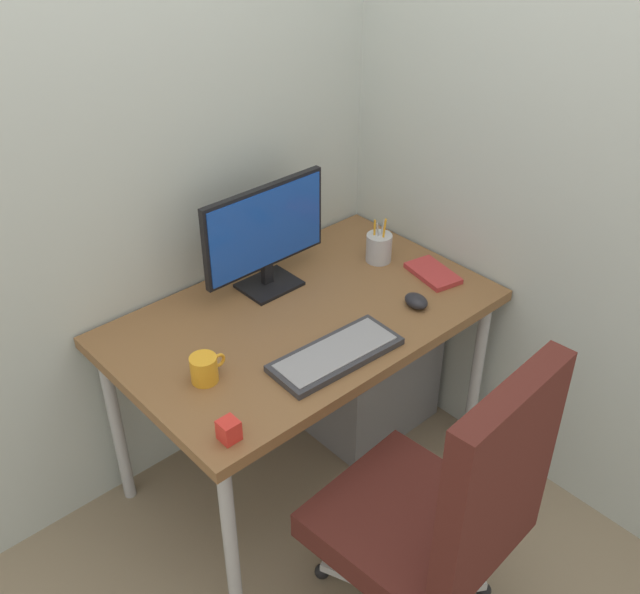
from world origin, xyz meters
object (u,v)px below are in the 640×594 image
object	(u,v)px
mouse	(416,301)
pen_holder	(379,247)
monitor	(265,233)
filing_cabinet	(360,357)
desk_clamp_accessory	(229,430)
coffee_mug	(205,369)
notebook	(433,273)
keyboard	(336,354)
office_chair	(443,514)

from	to	relation	value
mouse	pen_holder	bearing A→B (deg)	74.25
monitor	pen_holder	world-z (taller)	monitor
mouse	filing_cabinet	bearing A→B (deg)	86.22
filing_cabinet	monitor	xyz separation A→B (m)	(-0.34, 0.13, 0.64)
desk_clamp_accessory	coffee_mug	bearing A→B (deg)	69.17
notebook	keyboard	bearing A→B (deg)	-157.32
keyboard	notebook	world-z (taller)	keyboard
monitor	keyboard	distance (m)	0.51
keyboard	coffee_mug	size ratio (longest dim) A/B	3.69
office_chair	pen_holder	size ratio (longest dim) A/B	5.94
office_chair	coffee_mug	world-z (taller)	office_chair
coffee_mug	monitor	bearing A→B (deg)	31.31
pen_holder	desk_clamp_accessory	distance (m)	1.03
pen_holder	keyboard	bearing A→B (deg)	-148.33
filing_cabinet	pen_holder	bearing A→B (deg)	-10.38
keyboard	desk_clamp_accessory	distance (m)	0.45
filing_cabinet	monitor	world-z (taller)	monitor
office_chair	mouse	size ratio (longest dim) A/B	11.73
monitor	notebook	distance (m)	0.62
pen_holder	notebook	xyz separation A→B (m)	(0.07, -0.20, -0.04)
notebook	desk_clamp_accessory	xyz separation A→B (m)	(-1.03, -0.17, 0.02)
mouse	desk_clamp_accessory	xyz separation A→B (m)	(-0.83, -0.08, 0.01)
keyboard	monitor	bearing A→B (deg)	77.53
mouse	office_chair	bearing A→B (deg)	-124.41
notebook	coffee_mug	size ratio (longest dim) A/B	1.72
notebook	coffee_mug	bearing A→B (deg)	-172.32
desk_clamp_accessory	keyboard	bearing A→B (deg)	8.10
mouse	notebook	xyz separation A→B (m)	(0.19, 0.09, -0.01)
keyboard	notebook	distance (m)	0.59
keyboard	office_chair	bearing A→B (deg)	-99.81
monitor	coffee_mug	world-z (taller)	monitor
pen_holder	coffee_mug	distance (m)	0.88
mouse	keyboard	bearing A→B (deg)	-170.04
notebook	coffee_mug	xyz separation A→B (m)	(-0.93, 0.07, 0.03)
filing_cabinet	coffee_mug	bearing A→B (deg)	-169.54
keyboard	pen_holder	xyz separation A→B (m)	(0.51, 0.31, 0.04)
office_chair	coffee_mug	bearing A→B (deg)	110.73
keyboard	coffee_mug	distance (m)	0.40
monitor	pen_holder	xyz separation A→B (m)	(0.41, -0.14, -0.15)
filing_cabinet	desk_clamp_accessory	xyz separation A→B (m)	(-0.89, -0.39, 0.46)
filing_cabinet	pen_holder	distance (m)	0.49
desk_clamp_accessory	office_chair	bearing A→B (deg)	-52.03
pen_holder	desk_clamp_accessory	world-z (taller)	pen_holder
monitor	desk_clamp_accessory	distance (m)	0.78
filing_cabinet	coffee_mug	size ratio (longest dim) A/B	4.99
office_chair	pen_holder	distance (m)	1.05
keyboard	pen_holder	size ratio (longest dim) A/B	2.39
keyboard	desk_clamp_accessory	size ratio (longest dim) A/B	6.87
office_chair	filing_cabinet	bearing A→B (deg)	57.76
notebook	desk_clamp_accessory	size ratio (longest dim) A/B	3.20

